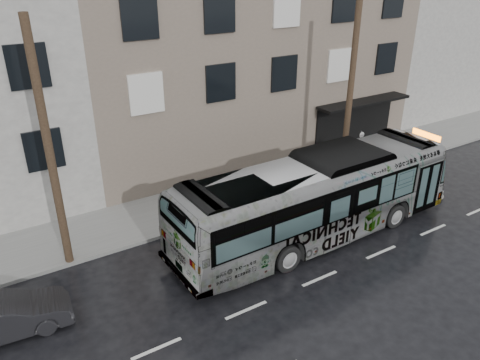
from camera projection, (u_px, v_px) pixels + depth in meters
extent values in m
plane|color=black|center=(279.00, 246.00, 19.01)|extent=(120.00, 120.00, 0.00)
cube|color=gray|center=(219.00, 198.00, 22.72)|extent=(90.00, 3.60, 0.15)
cube|color=gray|center=(225.00, 50.00, 28.77)|extent=(20.00, 12.00, 11.00)
cube|color=beige|center=(428.00, 22.00, 37.68)|extent=(18.00, 12.00, 12.00)
cylinder|color=#493724|center=(350.00, 94.00, 22.66)|extent=(0.30, 0.30, 9.00)
cylinder|color=#493724|center=(49.00, 151.00, 15.94)|extent=(0.30, 0.30, 9.00)
cylinder|color=slate|center=(359.00, 153.00, 24.60)|extent=(0.06, 0.06, 2.40)
imported|color=#B2B2B2|center=(316.00, 198.00, 18.98)|extent=(12.81, 3.17, 3.56)
imported|color=silver|center=(405.00, 191.00, 22.19)|extent=(4.37, 1.90, 1.25)
imported|color=black|center=(3.00, 318.00, 14.30)|extent=(4.07, 1.75, 1.30)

